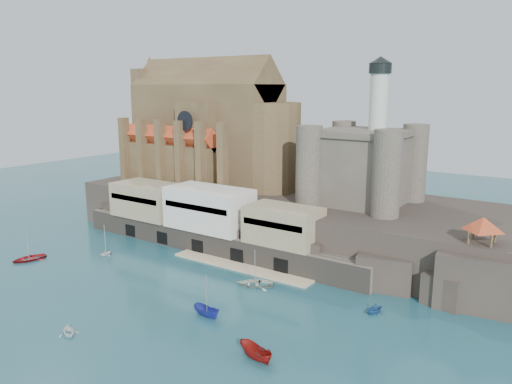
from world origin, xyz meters
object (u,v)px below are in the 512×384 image
object	(u,v)px
church	(212,133)
castle_keep	(363,163)
pavilion	(483,226)
boat_0	(29,260)
boat_2	(207,316)
boat_1	(69,334)

from	to	relation	value
church	castle_keep	xyz separation A→B (m)	(40.21, -0.78, -3.81)
pavilion	boat_0	distance (m)	82.86
church	boat_0	size ratio (longest dim) A/B	7.37
castle_keep	boat_2	world-z (taller)	castle_keep
boat_1	boat_0	bearing A→B (deg)	92.99
pavilion	boat_1	distance (m)	62.55
pavilion	boat_2	bearing A→B (deg)	-139.75
church	boat_1	distance (m)	66.00
castle_keep	pavilion	size ratio (longest dim) A/B	4.58
church	pavilion	size ratio (longest dim) A/B	7.34
boat_1	church	bearing A→B (deg)	46.96
church	boat_2	distance (m)	59.16
church	boat_0	xyz separation A→B (m)	(-10.72, -44.12, -22.13)
church	boat_1	bearing A→B (deg)	-69.38
castle_keep	church	bearing A→B (deg)	178.89
boat_1	castle_keep	bearing A→B (deg)	8.66
church	boat_1	size ratio (longest dim) A/B	13.65
boat_0	boat_1	world-z (taller)	boat_0
boat_1	boat_2	xyz separation A→B (m)	(12.10, 15.14, 0.00)
boat_0	boat_2	world-z (taller)	boat_0
pavilion	boat_1	world-z (taller)	pavilion
castle_keep	boat_1	world-z (taller)	castle_keep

